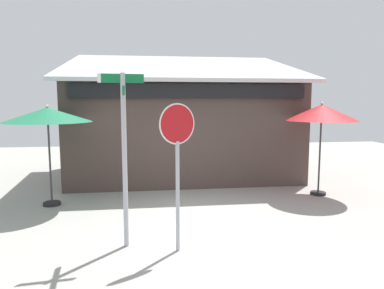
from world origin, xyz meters
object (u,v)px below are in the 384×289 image
at_px(stop_sign, 177,151).
at_px(patio_umbrella_crimson_center, 322,113).
at_px(street_sign_post, 124,145).
at_px(patio_umbrella_forest_green_left, 48,116).

distance_m(stop_sign, patio_umbrella_crimson_center, 5.56).
height_order(street_sign_post, stop_sign, street_sign_post).
distance_m(street_sign_post, patio_umbrella_forest_green_left, 3.61).
distance_m(street_sign_post, stop_sign, 1.01).
relative_size(street_sign_post, patio_umbrella_forest_green_left, 1.23).
bearing_deg(patio_umbrella_crimson_center, patio_umbrella_forest_green_left, -179.51).
bearing_deg(patio_umbrella_crimson_center, stop_sign, -143.04).
bearing_deg(street_sign_post, patio_umbrella_crimson_center, 29.11).
bearing_deg(stop_sign, patio_umbrella_crimson_center, 36.96).
bearing_deg(patio_umbrella_forest_green_left, patio_umbrella_crimson_center, 0.49).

